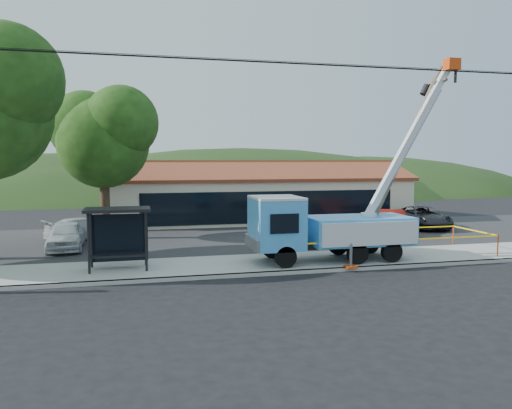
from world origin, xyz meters
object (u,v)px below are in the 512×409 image
at_px(bus_shelter, 118,224).
at_px(car_white, 85,241).
at_px(utility_truck, 327,225).
at_px(leaning_pole, 403,152).
at_px(car_red, 391,235).
at_px(car_dark, 422,229).
at_px(car_silver, 67,251).

distance_m(bus_shelter, car_white, 9.08).
relative_size(utility_truck, leaning_pole, 1.08).
xyz_separation_m(leaning_pole, car_white, (-15.41, 8.51, -5.12)).
distance_m(car_red, car_dark, 3.71).
height_order(car_silver, car_white, car_silver).
xyz_separation_m(bus_shelter, car_dark, (19.70, 8.46, -2.04)).
bearing_deg(leaning_pole, car_silver, 161.23).
bearing_deg(car_red, utility_truck, -121.86).
bearing_deg(car_dark, utility_truck, -131.85).
relative_size(car_red, car_dark, 0.85).
bearing_deg(car_silver, car_red, 1.85).
distance_m(car_white, car_dark, 21.87).
bearing_deg(bus_shelter, car_silver, 116.76).
distance_m(utility_truck, car_dark, 13.94).
height_order(utility_truck, car_silver, utility_truck).
height_order(car_red, car_white, car_red).
bearing_deg(leaning_pole, bus_shelter, -179.70).
bearing_deg(utility_truck, bus_shelter, 176.90).
bearing_deg(car_red, bus_shelter, -144.48).
bearing_deg(car_dark, car_red, -144.56).
bearing_deg(utility_truck, leaning_pole, 7.87).
bearing_deg(bus_shelter, leaning_pole, 0.23).
height_order(bus_shelter, car_white, bus_shelter).
xyz_separation_m(bus_shelter, car_white, (-2.16, 8.58, -2.04)).
bearing_deg(car_red, leaning_pole, -102.18).
xyz_separation_m(leaning_pole, car_silver, (-16.04, 5.45, -5.12)).
distance_m(bus_shelter, car_silver, 6.51).
bearing_deg(car_dark, bus_shelter, -148.97).
bearing_deg(utility_truck, car_silver, 153.29).
relative_size(car_white, car_dark, 0.85).
height_order(bus_shelter, car_red, bus_shelter).
relative_size(bus_shelter, car_red, 0.60).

